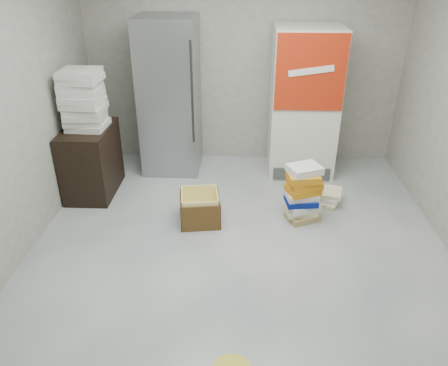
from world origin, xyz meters
TOP-DOWN VIEW (x-y plane):
  - ground at (0.00, 0.00)m, footprint 5.00×5.00m
  - room_shell at (0.00, 0.00)m, footprint 4.04×5.04m
  - steel_fridge at (-0.90, 2.13)m, footprint 0.70×0.72m
  - coke_cooler at (0.75, 2.12)m, footprint 0.80×0.73m
  - wood_shelf at (-1.73, 1.40)m, footprint 0.50×0.80m
  - supply_box_stack at (-1.72, 1.40)m, footprint 0.44×0.45m
  - phonebook_stack_main at (0.65, 0.90)m, footprint 0.41×0.38m
  - phonebook_stack_side at (0.94, 1.26)m, footprint 0.45×0.41m
  - cardboard_box at (-0.42, 0.80)m, footprint 0.46×0.46m

SIDE VIEW (x-z plane):
  - ground at x=0.00m, z-range 0.00..0.00m
  - phonebook_stack_side at x=0.94m, z-range 0.00..0.16m
  - cardboard_box at x=-0.42m, z-range -0.03..0.30m
  - phonebook_stack_main at x=0.65m, z-range 0.00..0.62m
  - wood_shelf at x=-1.73m, z-range 0.00..0.80m
  - coke_cooler at x=0.75m, z-range 0.00..1.80m
  - steel_fridge at x=-0.90m, z-range 0.00..1.90m
  - supply_box_stack at x=-1.72m, z-range 0.80..1.45m
  - room_shell at x=0.00m, z-range 0.39..3.21m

